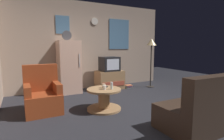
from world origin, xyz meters
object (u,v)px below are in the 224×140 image
tv_stand (110,80)px  book_stack (129,86)px  armchair (43,96)px  coffee_table (104,99)px  wine_glass (112,86)px  mug_ceramic_white (104,87)px  fridge (69,67)px  remote_control (105,87)px  crt_tv (109,64)px  couch (210,109)px  mug_ceramic_tan (104,86)px  standing_lamp (151,46)px

tv_stand → book_stack: 0.66m
tv_stand → armchair: (-2.14, -1.19, 0.05)m
coffee_table → wine_glass: (0.12, -0.11, 0.30)m
mug_ceramic_white → fridge: bearing=98.3°
coffee_table → mug_ceramic_white: size_ratio=8.00×
remote_control → crt_tv: bearing=32.0°
armchair → couch: (2.38, -2.03, -0.03)m
fridge → mug_ceramic_white: size_ratio=19.67×
coffee_table → mug_ceramic_tan: bearing=67.9°
fridge → standing_lamp: size_ratio=1.11×
couch → remote_control: bearing=124.3°
tv_stand → remote_control: size_ratio=5.60×
tv_stand → armchair: armchair is taller
coffee_table → couch: 1.98m
crt_tv → couch: (0.25, -3.22, -0.48)m
fridge → couch: (1.49, -3.35, -0.44)m
wine_glass → remote_control: 0.22m
standing_lamp → couch: bearing=-110.9°
armchair → standing_lamp: bearing=13.0°
mug_ceramic_tan → armchair: size_ratio=0.09×
fridge → coffee_table: size_ratio=2.46×
mug_ceramic_tan → book_stack: 2.12m
tv_stand → mug_ceramic_tan: bearing=-120.8°
coffee_table → couch: size_ratio=0.42×
book_stack → couch: bearing=-96.6°
crt_tv → couch: size_ratio=0.32×
coffee_table → fridge: bearing=99.1°
remote_control → mug_ceramic_white: bearing=-149.9°
couch → fridge: bearing=114.0°
fridge → remote_control: size_ratio=11.80×
standing_lamp → armchair: (-3.46, -0.80, -1.02)m
fridge → mug_ceramic_white: bearing=-81.7°
fridge → crt_tv: size_ratio=3.28×
coffee_table → mug_ceramic_tan: 0.28m
fridge → coffee_table: 1.87m
mug_ceramic_white → tv_stand: bearing=60.0°
standing_lamp → mug_ceramic_tan: standing_lamp is taller
coffee_table → armchair: size_ratio=0.75×
fridge → crt_tv: fridge is taller
mug_ceramic_white → couch: couch is taller
tv_stand → armchair: 2.45m
standing_lamp → remote_control: size_ratio=10.60×
mug_ceramic_tan → standing_lamp: bearing=27.7°
fridge → remote_control: (0.36, -1.68, -0.29)m
fridge → crt_tv: (1.24, -0.12, 0.04)m
fridge → book_stack: 2.00m
wine_glass → remote_control: bearing=103.9°
remote_control → book_stack: remote_control is taller
wine_glass → mug_ceramic_white: (-0.14, 0.06, -0.03)m
mug_ceramic_white → book_stack: (1.58, 1.52, -0.44)m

